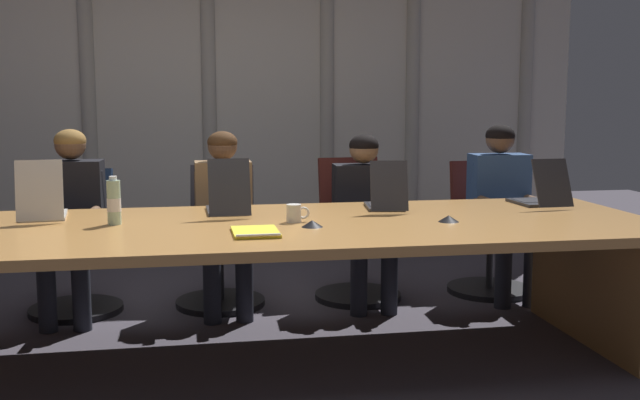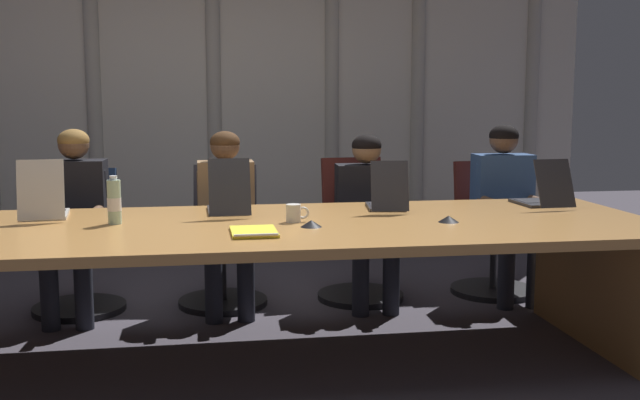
{
  "view_description": "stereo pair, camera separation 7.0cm",
  "coord_description": "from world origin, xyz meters",
  "px_view_note": "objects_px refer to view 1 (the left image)",
  "views": [
    {
      "loc": [
        -0.21,
        -3.81,
        1.4
      ],
      "look_at": [
        0.5,
        0.13,
        0.84
      ],
      "focal_mm": 41.64,
      "sensor_mm": 36.0,
      "label": 1
    },
    {
      "loc": [
        -0.14,
        -3.82,
        1.4
      ],
      "look_at": [
        0.5,
        0.13,
        0.84
      ],
      "focal_mm": 41.64,
      "sensor_mm": 36.0,
      "label": 2
    }
  ],
  "objects_px": {
    "person_center": "(224,210)",
    "office_chair_right_mid": "(356,246)",
    "office_chair_left_mid": "(76,258)",
    "office_chair_center": "(221,253)",
    "conference_mic_left_side": "(312,224)",
    "laptop_left_mid": "(42,207)",
    "person_right_end": "(503,199)",
    "person_left_mid": "(71,212)",
    "coffee_mug_near": "(295,213)",
    "spiral_notepad": "(255,232)",
    "laptop_right_mid": "(386,200)",
    "person_right_mid": "(366,207)",
    "conference_mic_middle": "(449,219)",
    "laptop_center": "(228,203)",
    "laptop_right_end": "(539,196)",
    "water_bottle_primary": "(114,202)",
    "office_chair_right_end": "(487,243)"
  },
  "relations": [
    {
      "from": "coffee_mug_near",
      "to": "conference_mic_left_side",
      "type": "distance_m",
      "value": 0.18
    },
    {
      "from": "laptop_left_mid",
      "to": "person_left_mid",
      "type": "distance_m",
      "value": 0.66
    },
    {
      "from": "laptop_left_mid",
      "to": "spiral_notepad",
      "type": "xyz_separation_m",
      "value": [
        1.1,
        -0.64,
        -0.05
      ]
    },
    {
      "from": "person_right_mid",
      "to": "person_right_end",
      "type": "relative_size",
      "value": 0.95
    },
    {
      "from": "laptop_right_mid",
      "to": "office_chair_center",
      "type": "height_order",
      "value": "laptop_right_mid"
    },
    {
      "from": "laptop_left_mid",
      "to": "office_chair_right_end",
      "type": "relative_size",
      "value": 0.46
    },
    {
      "from": "office_chair_center",
      "to": "conference_mic_middle",
      "type": "distance_m",
      "value": 1.77
    },
    {
      "from": "laptop_right_mid",
      "to": "person_left_mid",
      "type": "distance_m",
      "value": 1.99
    },
    {
      "from": "laptop_center",
      "to": "person_right_mid",
      "type": "height_order",
      "value": "person_right_mid"
    },
    {
      "from": "person_center",
      "to": "office_chair_right_mid",
      "type": "bearing_deg",
      "value": 99.54
    },
    {
      "from": "laptop_left_mid",
      "to": "person_right_end",
      "type": "bearing_deg",
      "value": -83.7
    },
    {
      "from": "laptop_left_mid",
      "to": "person_right_end",
      "type": "distance_m",
      "value": 3.01
    },
    {
      "from": "person_right_end",
      "to": "conference_mic_middle",
      "type": "height_order",
      "value": "person_right_end"
    },
    {
      "from": "conference_mic_left_side",
      "to": "conference_mic_middle",
      "type": "height_order",
      "value": "same"
    },
    {
      "from": "laptop_right_mid",
      "to": "person_right_end",
      "type": "distance_m",
      "value": 1.21
    },
    {
      "from": "conference_mic_left_side",
      "to": "laptop_right_mid",
      "type": "bearing_deg",
      "value": 44.09
    },
    {
      "from": "person_left_mid",
      "to": "conference_mic_middle",
      "type": "height_order",
      "value": "person_left_mid"
    },
    {
      "from": "person_right_mid",
      "to": "spiral_notepad",
      "type": "relative_size",
      "value": 3.73
    },
    {
      "from": "office_chair_center",
      "to": "person_left_mid",
      "type": "bearing_deg",
      "value": -72.21
    },
    {
      "from": "laptop_left_mid",
      "to": "coffee_mug_near",
      "type": "bearing_deg",
      "value": -110.56
    },
    {
      "from": "laptop_center",
      "to": "office_chair_center",
      "type": "relative_size",
      "value": 0.48
    },
    {
      "from": "laptop_left_mid",
      "to": "water_bottle_primary",
      "type": "relative_size",
      "value": 1.72
    },
    {
      "from": "office_chair_right_mid",
      "to": "person_left_mid",
      "type": "distance_m",
      "value": 1.91
    },
    {
      "from": "laptop_right_mid",
      "to": "person_right_end",
      "type": "relative_size",
      "value": 0.35
    },
    {
      "from": "laptop_center",
      "to": "person_right_end",
      "type": "relative_size",
      "value": 0.37
    },
    {
      "from": "laptop_center",
      "to": "spiral_notepad",
      "type": "height_order",
      "value": "laptop_center"
    },
    {
      "from": "laptop_left_mid",
      "to": "office_chair_center",
      "type": "relative_size",
      "value": 0.47
    },
    {
      "from": "person_center",
      "to": "laptop_center",
      "type": "bearing_deg",
      "value": -1.33
    },
    {
      "from": "person_left_mid",
      "to": "office_chair_right_mid",
      "type": "bearing_deg",
      "value": 97.48
    },
    {
      "from": "water_bottle_primary",
      "to": "conference_mic_left_side",
      "type": "xyz_separation_m",
      "value": [
        1.0,
        -0.26,
        -0.1
      ]
    },
    {
      "from": "office_chair_center",
      "to": "conference_mic_left_side",
      "type": "relative_size",
      "value": 8.49
    },
    {
      "from": "laptop_left_mid",
      "to": "laptop_right_end",
      "type": "xyz_separation_m",
      "value": [
        2.89,
        0.0,
        -0.01
      ]
    },
    {
      "from": "laptop_right_end",
      "to": "person_right_end",
      "type": "bearing_deg",
      "value": -6.94
    },
    {
      "from": "laptop_center",
      "to": "water_bottle_primary",
      "type": "height_order",
      "value": "laptop_center"
    },
    {
      "from": "office_chair_center",
      "to": "office_chair_left_mid",
      "type": "bearing_deg",
      "value": -81.47
    },
    {
      "from": "laptop_right_mid",
      "to": "coffee_mug_near",
      "type": "bearing_deg",
      "value": 127.67
    },
    {
      "from": "office_chair_right_mid",
      "to": "office_chair_left_mid",
      "type": "bearing_deg",
      "value": -94.99
    },
    {
      "from": "person_left_mid",
      "to": "person_right_mid",
      "type": "xyz_separation_m",
      "value": [
        1.91,
        -0.0,
        -0.02
      ]
    },
    {
      "from": "office_chair_left_mid",
      "to": "person_right_mid",
      "type": "xyz_separation_m",
      "value": [
        1.92,
        -0.15,
        0.31
      ]
    },
    {
      "from": "office_chair_center",
      "to": "person_left_mid",
      "type": "xyz_separation_m",
      "value": [
        -0.94,
        -0.15,
        0.33
      ]
    },
    {
      "from": "laptop_center",
      "to": "office_chair_right_mid",
      "type": "distance_m",
      "value": 1.3
    },
    {
      "from": "water_bottle_primary",
      "to": "coffee_mug_near",
      "type": "bearing_deg",
      "value": -5.74
    },
    {
      "from": "laptop_left_mid",
      "to": "spiral_notepad",
      "type": "height_order",
      "value": "laptop_left_mid"
    },
    {
      "from": "laptop_center",
      "to": "office_chair_left_mid",
      "type": "height_order",
      "value": "laptop_center"
    },
    {
      "from": "office_chair_center",
      "to": "conference_mic_left_side",
      "type": "distance_m",
      "value": 1.43
    },
    {
      "from": "office_chair_left_mid",
      "to": "conference_mic_middle",
      "type": "distance_m",
      "value": 2.49
    },
    {
      "from": "spiral_notepad",
      "to": "office_chair_right_end",
      "type": "bearing_deg",
      "value": 38.11
    },
    {
      "from": "office_chair_left_mid",
      "to": "water_bottle_primary",
      "type": "height_order",
      "value": "water_bottle_primary"
    },
    {
      "from": "office_chair_center",
      "to": "person_center",
      "type": "height_order",
      "value": "person_center"
    },
    {
      "from": "office_chair_left_mid",
      "to": "office_chair_right_mid",
      "type": "bearing_deg",
      "value": 95.63
    }
  ]
}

